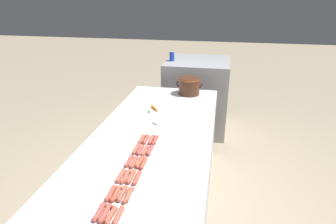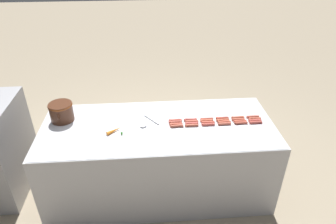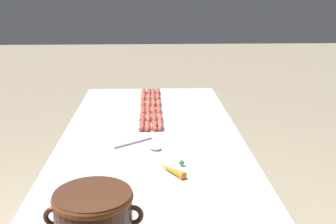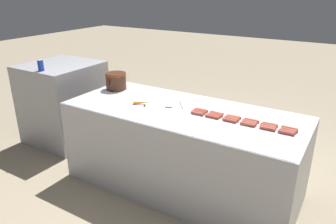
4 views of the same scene
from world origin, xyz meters
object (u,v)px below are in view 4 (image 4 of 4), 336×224
Objects in this scene: hot_dog_3 at (229,120)px; hot_dog_11 at (198,112)px; hot_dog_7 at (268,127)px; hot_dog_17 at (200,111)px; hot_dog_8 at (249,123)px; bean_pot at (116,80)px; back_cabinet at (64,102)px; hot_dog_13 at (268,126)px; hot_dog_19 at (270,124)px; hot_dog_22 at (217,113)px; hot_dog_10 at (214,116)px; hot_dog_2 at (248,124)px; hot_dog_12 at (289,130)px; soda_can at (41,65)px; hot_dog_18 at (290,128)px; hot_dog_20 at (252,120)px; serving_spoon at (173,106)px; hot_dog_23 at (202,110)px; hot_dog_6 at (287,131)px; hot_dog_5 at (197,114)px; carrot at (142,103)px; hot_dog_16 at (216,115)px; hot_dog_14 at (250,122)px; hot_dog_15 at (232,118)px; hot_dog_1 at (267,129)px; hot_dog_21 at (234,117)px; hot_dog_0 at (286,133)px; hot_dog_9 at (232,119)px.

hot_dog_11 is at bearing 84.49° from hot_dog_3.
hot_dog_17 is (0.04, 0.63, 0.00)m from hot_dog_7.
hot_dog_8 is 0.46× the size of bean_pot.
back_cabinet is 2.65m from hot_dog_13.
back_cabinet reaches higher than hot_dog_19.
hot_dog_10 is at bearing -177.03° from hot_dog_22.
hot_dog_2 and hot_dog_17 have the same top height.
soda_can reaches higher than hot_dog_12.
hot_dog_18 is (0.07, -0.31, 0.00)m from hot_dog_8.
hot_dog_20 reaches higher than serving_spoon.
hot_dog_19 is 1.00× the size of hot_dog_23.
hot_dog_6 is at bearing -86.83° from soda_can.
hot_dog_5 is 0.85× the size of carrot.
hot_dog_23 is at bearing -83.67° from serving_spoon.
hot_dog_16 is at bearing -96.82° from bean_pot.
carrot reaches higher than hot_dog_11.
hot_dog_17 is 1.00× the size of hot_dog_20.
hot_dog_19 is (0.10, -0.62, 0.00)m from hot_dog_5.
serving_spoon is at bearing 87.34° from hot_dog_8.
hot_dog_23 is at bearing -6.26° from hot_dog_17.
hot_dog_3 is 1.00× the size of hot_dog_20.
hot_dog_20 is 1.05m from carrot.
hot_dog_15 is (0.00, 0.16, 0.00)m from hot_dog_14.
hot_dog_1 and hot_dog_11 have the same top height.
hot_dog_13 is at bearing 103.11° from hot_dog_18.
hot_dog_15 and hot_dog_23 have the same top height.
hot_dog_20 is (0.10, -0.16, 0.00)m from hot_dog_3.
soda_can reaches higher than hot_dog_23.
hot_dog_2 is 0.48m from hot_dog_23.
hot_dog_1 is at bearing -92.59° from hot_dog_11.
soda_can is (-0.22, 1.91, 0.22)m from hot_dog_23.
hot_dog_6 is 0.47m from hot_dog_21.
hot_dog_20 is (0.07, 0.16, 0.00)m from hot_dog_7.
hot_dog_5 is at bearing 90.27° from hot_dog_1.
serving_spoon is at bearing 94.08° from hot_dog_22.
hot_dog_21 is (0.07, 0.32, 0.00)m from hot_dog_7.
hot_dog_0 is 2.69m from soda_can.
hot_dog_14 is at bearing -83.63° from hot_dog_10.
bean_pot is (0.15, 1.41, 0.09)m from hot_dog_15.
hot_dog_22 is (0.10, 0.32, 0.00)m from hot_dog_2.
hot_dog_9 is 1.00× the size of hot_dog_21.
hot_dog_12 is 1.00× the size of hot_dog_13.
back_cabinet is 7.61× the size of hot_dog_20.
soda_can is at bearing 93.05° from hot_dog_3.
carrot reaches higher than hot_dog_18.
soda_can reaches higher than hot_dog_2.
hot_dog_8 is (0.03, -0.47, 0.00)m from hot_dog_5.
hot_dog_5 is at bearing 103.03° from hot_dog_15.
serving_spoon is at bearing 96.33° from hot_dog_23.
hot_dog_8 is 0.03m from hot_dog_14.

